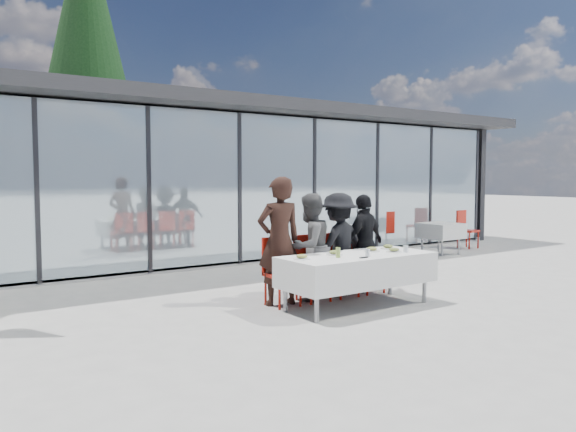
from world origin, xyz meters
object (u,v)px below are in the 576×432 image
object	(u,v)px
diner_c	(338,244)
plate_b	(334,253)
plate_a	(302,257)
diner_a	(279,241)
diner_d	(364,243)
spare_table_right	(441,231)
juice_bottle	(338,253)
lounger	(357,246)
diner_chair_b	(310,264)
plate_c	(372,250)
spare_chair_a	(465,227)
folded_eyeglasses	(364,257)
plate_d	(388,247)
dining_table	(358,269)
diner_chair_c	(338,261)
diner_chair_d	(364,258)
diner_b	(310,247)
diner_chair_a	(279,268)
spare_chair_b	(385,229)
conifer_tree	(87,50)
plate_extra	(394,250)

from	to	relation	value
diner_c	plate_b	distance (m)	0.83
plate_a	diner_a	bearing A→B (deg)	82.47
diner_a	diner_d	bearing A→B (deg)	-171.76
plate_b	spare_table_right	distance (m)	6.28
juice_bottle	lounger	xyz separation A→B (m)	(3.76, 3.81, -0.56)
diner_chair_b	plate_c	size ratio (longest dim) A/B	4.25
spare_table_right	spare_chair_a	distance (m)	1.51
diner_c	folded_eyeglasses	bearing A→B (deg)	56.02
plate_a	plate_b	xyz separation A→B (m)	(0.62, 0.07, 0.00)
plate_c	plate_d	world-z (taller)	same
dining_table	plate_c	bearing A→B (deg)	17.95
plate_b	diner_d	bearing A→B (deg)	28.28
dining_table	plate_b	world-z (taller)	plate_b
plate_a	spare_chair_a	world-z (taller)	spare_chair_a
plate_c	plate_b	bearing A→B (deg)	177.90
diner_chair_c	diner_chair_d	size ratio (longest dim) A/B	1.00
diner_a	plate_d	size ratio (longest dim) A/B	8.05
diner_c	juice_bottle	distance (m)	1.09
diner_b	plate_c	distance (m)	0.92
plate_a	plate_d	size ratio (longest dim) A/B	1.00
diner_chair_a	plate_b	bearing A→B (deg)	-48.45
spare_chair_b	conifer_tree	world-z (taller)	conifer_tree
diner_c	spare_table_right	bearing A→B (deg)	-167.61
plate_extra	diner_chair_a	bearing A→B (deg)	148.41
diner_chair_b	plate_extra	distance (m)	1.26
plate_extra	diner_b	bearing A→B (deg)	134.72
conifer_tree	lounger	bearing A→B (deg)	-70.39
dining_table	diner_chair_b	world-z (taller)	diner_chair_b
plate_d	plate_extra	xyz separation A→B (m)	(-0.21, -0.33, 0.00)
spare_table_right	spare_chair_b	bearing A→B (deg)	111.76
plate_d	spare_chair_b	xyz separation A→B (m)	(3.97, 4.09, -0.24)
diner_chair_a	diner_chair_c	xyz separation A→B (m)	(1.11, 0.00, 0.00)
spare_chair_a	lounger	bearing A→B (deg)	174.23
diner_d	diner_chair_d	world-z (taller)	diner_d
plate_a	lounger	distance (m)	5.62
diner_d	juice_bottle	size ratio (longest dim) A/B	11.20
juice_bottle	spare_table_right	size ratio (longest dim) A/B	0.16
diner_chair_b	folded_eyeglasses	size ratio (longest dim) A/B	6.96
dining_table	diner_chair_d	size ratio (longest dim) A/B	2.32
diner_a	diner_chair_b	distance (m)	0.67
spare_chair_b	plate_c	bearing A→B (deg)	-136.41
diner_chair_b	diner_chair_c	size ratio (longest dim) A/B	1.00
dining_table	spare_chair_b	size ratio (longest dim) A/B	2.32
diner_chair_a	diner_chair_c	distance (m)	1.11
diner_c	diner_chair_a	bearing A→B (deg)	-11.08
diner_chair_a	plate_extra	size ratio (longest dim) A/B	4.25
plate_a	juice_bottle	size ratio (longest dim) A/B	1.64
diner_chair_b	diner_d	xyz separation A→B (m)	(1.10, 0.00, 0.25)
diner_chair_a	diner_c	size ratio (longest dim) A/B	0.61
plate_a	diner_b	bearing A→B (deg)	46.33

